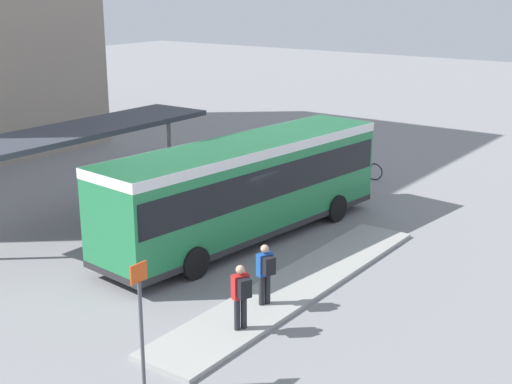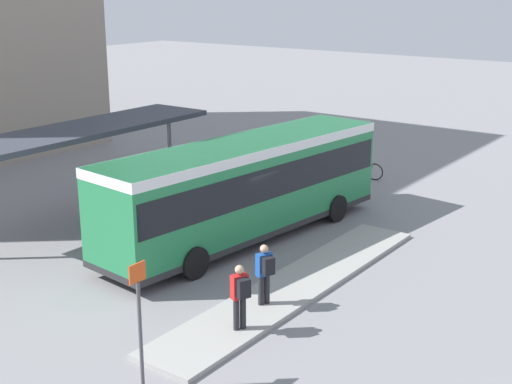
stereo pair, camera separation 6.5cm
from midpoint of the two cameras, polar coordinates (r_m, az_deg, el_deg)
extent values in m
plane|color=gray|center=(23.53, -0.87, -3.73)|extent=(120.00, 120.00, 0.00)
cube|color=#9E9E99|center=(19.91, 3.19, -7.42)|extent=(11.12, 1.80, 0.12)
cube|color=#237A47|center=(22.97, -0.89, 0.49)|extent=(11.21, 3.56, 2.90)
cube|color=white|center=(22.65, -0.90, 3.66)|extent=(11.23, 3.58, 0.30)
cube|color=black|center=(22.88, -0.89, 1.33)|extent=(10.99, 3.56, 1.02)
cube|color=black|center=(27.05, 7.05, 3.57)|extent=(0.31, 2.20, 1.12)
cube|color=#28282B|center=(23.38, -0.87, -2.69)|extent=(11.22, 3.57, 0.20)
cylinder|color=black|center=(26.54, 2.31, -0.29)|extent=(0.99, 0.38, 0.96)
cylinder|color=black|center=(25.20, 6.34, -1.29)|extent=(0.99, 0.38, 0.96)
cylinder|color=black|center=(21.98, -9.17, -4.09)|extent=(0.99, 0.38, 0.96)
cylinder|color=black|center=(20.35, -5.05, -5.65)|extent=(0.99, 0.38, 0.96)
cylinder|color=#232328|center=(18.44, 0.35, -7.87)|extent=(0.15, 0.15, 0.79)
cylinder|color=#232328|center=(18.53, 0.83, -7.75)|extent=(0.15, 0.15, 0.79)
cube|color=#194799|center=(18.21, 0.60, -5.82)|extent=(0.45, 0.35, 0.59)
cube|color=black|center=(18.04, 0.94, -5.94)|extent=(0.35, 0.29, 0.45)
sphere|color=tan|center=(18.05, 0.60, -4.57)|extent=(0.21, 0.21, 0.21)
cylinder|color=#232328|center=(17.19, -1.62, -9.76)|extent=(0.15, 0.15, 0.80)
cylinder|color=#232328|center=(17.27, -1.09, -9.63)|extent=(0.15, 0.15, 0.80)
cube|color=#B21E1E|center=(16.94, -1.37, -7.57)|extent=(0.45, 0.36, 0.60)
cube|color=black|center=(16.76, -1.03, -7.72)|extent=(0.35, 0.30, 0.46)
sphere|color=tan|center=(16.77, -1.38, -6.23)|extent=(0.22, 0.22, 0.22)
torus|color=black|center=(30.75, 9.39, 1.60)|extent=(0.12, 0.73, 0.73)
torus|color=black|center=(31.09, 7.69, 1.84)|extent=(0.12, 0.73, 0.73)
cylinder|color=black|center=(30.86, 8.55, 2.15)|extent=(0.11, 0.77, 0.04)
cylinder|color=black|center=(30.94, 8.24, 2.09)|extent=(0.04, 0.04, 0.36)
cube|color=black|center=(30.89, 8.25, 2.41)|extent=(0.09, 0.19, 0.04)
cylinder|color=black|center=(30.70, 9.25, 2.21)|extent=(0.48, 0.08, 0.03)
torus|color=black|center=(31.52, 6.63, 2.09)|extent=(0.07, 0.74, 0.74)
torus|color=black|center=(31.09, 8.26, 1.82)|extent=(0.07, 0.74, 0.74)
cylinder|color=silver|center=(31.24, 7.46, 2.38)|extent=(0.06, 0.78, 0.04)
cylinder|color=silver|center=(31.18, 7.75, 2.23)|extent=(0.04, 0.04, 0.36)
cube|color=black|center=(31.14, 7.76, 2.55)|extent=(0.08, 0.18, 0.04)
cylinder|color=silver|center=(31.40, 6.81, 2.64)|extent=(0.48, 0.05, 0.03)
torus|color=black|center=(31.33, 6.96, 1.95)|extent=(0.05, 0.70, 0.70)
torus|color=black|center=(31.78, 5.47, 2.21)|extent=(0.05, 0.70, 0.70)
cylinder|color=gold|center=(31.50, 6.22, 2.48)|extent=(0.04, 0.74, 0.04)
cylinder|color=gold|center=(31.59, 5.95, 2.43)|extent=(0.04, 0.04, 0.34)
cube|color=black|center=(31.55, 5.96, 2.73)|extent=(0.07, 0.18, 0.04)
cylinder|color=gold|center=(31.30, 6.83, 2.53)|extent=(0.48, 0.04, 0.03)
torus|color=black|center=(32.45, 4.72, 2.53)|extent=(0.16, 0.71, 0.71)
torus|color=black|center=(31.86, 6.03, 2.23)|extent=(0.16, 0.71, 0.71)
cylinder|color=#2847AD|center=(32.10, 5.38, 2.79)|extent=(0.16, 0.74, 0.04)
cylinder|color=#2847AD|center=(32.00, 5.62, 2.63)|extent=(0.04, 0.04, 0.35)
cube|color=black|center=(31.96, 5.63, 2.93)|extent=(0.10, 0.19, 0.04)
cylinder|color=#2847AD|center=(32.32, 4.87, 3.04)|extent=(0.48, 0.11, 0.03)
cube|color=#383D47|center=(24.75, -13.66, 4.89)|extent=(9.77, 2.58, 0.18)
cylinder|color=gray|center=(27.92, -6.99, 2.89)|extent=(0.16, 0.16, 3.26)
cylinder|color=#4C4C51|center=(14.92, -9.25, -11.36)|extent=(0.08, 0.08, 2.40)
cube|color=#D84C19|center=(14.33, -9.50, -6.39)|extent=(0.44, 0.03, 0.40)
camera|label=1|loc=(0.03, -90.08, -0.02)|focal=50.00mm
camera|label=2|loc=(0.03, 89.92, 0.02)|focal=50.00mm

